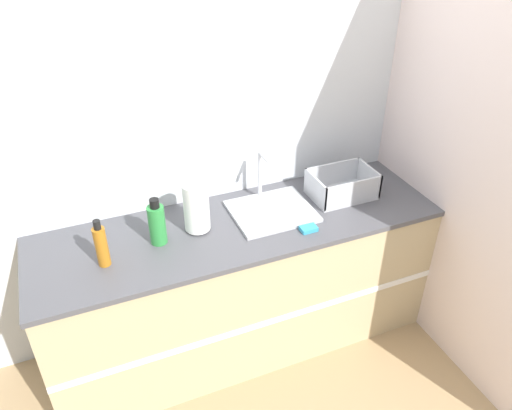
% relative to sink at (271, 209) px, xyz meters
% --- Properties ---
extents(ground_plane, '(12.00, 12.00, 0.00)m').
position_rel_sink_xyz_m(ground_plane, '(-0.21, -0.37, -0.92)').
color(ground_plane, tan).
extents(wall_back, '(4.65, 0.06, 2.60)m').
position_rel_sink_xyz_m(wall_back, '(-0.21, 0.32, 0.38)').
color(wall_back, silver).
rests_on(wall_back, ground_plane).
extents(wall_right, '(0.06, 2.66, 2.60)m').
position_rel_sink_xyz_m(wall_right, '(0.95, -0.04, 0.38)').
color(wall_right, silver).
rests_on(wall_right, ground_plane).
extents(counter_cabinet, '(2.27, 0.68, 0.90)m').
position_rel_sink_xyz_m(counter_cabinet, '(-0.21, -0.04, -0.47)').
color(counter_cabinet, tan).
rests_on(counter_cabinet, ground_plane).
extents(sink, '(0.45, 0.39, 0.31)m').
position_rel_sink_xyz_m(sink, '(0.00, 0.00, 0.00)').
color(sink, silver).
rests_on(sink, counter_cabinet).
extents(paper_towel_roll, '(0.14, 0.14, 0.28)m').
position_rel_sink_xyz_m(paper_towel_roll, '(-0.44, -0.00, 0.12)').
color(paper_towel_roll, '#4C4C51').
rests_on(paper_towel_roll, counter_cabinet).
extents(dish_rack, '(0.38, 0.26, 0.16)m').
position_rel_sink_xyz_m(dish_rack, '(0.46, 0.00, 0.04)').
color(dish_rack, '#B7BABF').
rests_on(dish_rack, counter_cabinet).
extents(bottle_amber, '(0.06, 0.06, 0.26)m').
position_rel_sink_xyz_m(bottle_amber, '(-0.94, -0.11, 0.09)').
color(bottle_amber, '#B26B19').
rests_on(bottle_amber, counter_cabinet).
extents(bottle_green, '(0.09, 0.09, 0.26)m').
position_rel_sink_xyz_m(bottle_green, '(-0.66, -0.03, 0.09)').
color(bottle_green, '#2D8C3D').
rests_on(bottle_green, counter_cabinet).
extents(sponge, '(0.09, 0.06, 0.02)m').
position_rel_sink_xyz_m(sponge, '(0.11, -0.24, -0.01)').
color(sponge, '#3399BF').
rests_on(sponge, counter_cabinet).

